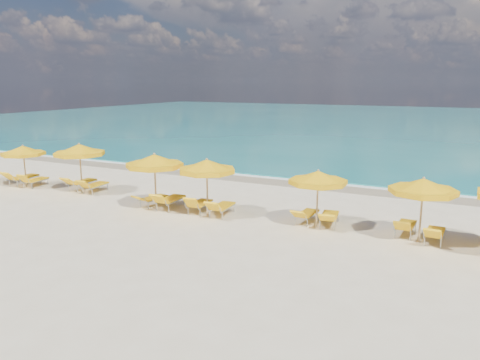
% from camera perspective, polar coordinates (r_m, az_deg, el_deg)
% --- Properties ---
extents(ground_plane, '(120.00, 120.00, 0.00)m').
position_cam_1_polar(ground_plane, '(18.82, -2.03, -4.43)').
color(ground_plane, beige).
extents(ocean, '(120.00, 80.00, 0.30)m').
position_cam_1_polar(ocean, '(64.68, 18.69, 6.64)').
color(ocean, '#136C6C').
rests_on(ocean, ground).
extents(wet_sand_band, '(120.00, 2.60, 0.01)m').
position_cam_1_polar(wet_sand_band, '(25.38, 5.91, -0.17)').
color(wet_sand_band, tan).
rests_on(wet_sand_band, ground).
extents(foam_line, '(120.00, 1.20, 0.03)m').
position_cam_1_polar(foam_line, '(26.11, 6.52, 0.16)').
color(foam_line, white).
rests_on(foam_line, ground).
extents(whitecap_near, '(14.00, 0.36, 0.05)m').
position_cam_1_polar(whitecap_near, '(36.36, 2.34, 3.56)').
color(whitecap_near, white).
rests_on(whitecap_near, ground).
extents(whitecap_far, '(18.00, 0.30, 0.05)m').
position_cam_1_polar(whitecap_far, '(40.24, 25.24, 3.24)').
color(whitecap_far, white).
rests_on(whitecap_far, ground).
extents(umbrella_1, '(2.22, 2.22, 2.17)m').
position_cam_1_polar(umbrella_1, '(26.07, -24.93, 3.23)').
color(umbrella_1, tan).
rests_on(umbrella_1, ground).
extents(umbrella_2, '(2.80, 2.80, 2.43)m').
position_cam_1_polar(umbrella_2, '(23.66, -18.99, 3.45)').
color(umbrella_2, tan).
rests_on(umbrella_2, ground).
extents(umbrella_3, '(3.02, 3.02, 2.42)m').
position_cam_1_polar(umbrella_3, '(19.59, -10.38, 2.24)').
color(umbrella_3, tan).
rests_on(umbrella_3, ground).
extents(umbrella_4, '(2.69, 2.69, 2.34)m').
position_cam_1_polar(umbrella_4, '(18.55, -4.07, 1.64)').
color(umbrella_4, tan).
rests_on(umbrella_4, ground).
extents(umbrella_5, '(2.83, 2.83, 2.18)m').
position_cam_1_polar(umbrella_5, '(17.21, 9.49, 0.24)').
color(umbrella_5, tan).
rests_on(umbrella_5, ground).
extents(umbrella_6, '(2.33, 2.33, 2.25)m').
position_cam_1_polar(umbrella_6, '(16.47, 21.44, -0.76)').
color(umbrella_6, tan).
rests_on(umbrella_6, ground).
extents(lounger_1_left, '(0.68, 1.94, 0.88)m').
position_cam_1_polar(lounger_1_left, '(26.91, -24.93, -0.02)').
color(lounger_1_left, '#A5A8AD').
rests_on(lounger_1_left, ground).
extents(lounger_1_right, '(0.75, 1.69, 0.82)m').
position_cam_1_polar(lounger_1_right, '(26.15, -23.67, -0.29)').
color(lounger_1_right, '#A5A8AD').
rests_on(lounger_1_right, ground).
extents(lounger_2_left, '(0.67, 1.90, 0.81)m').
position_cam_1_polar(lounger_2_left, '(24.64, -18.73, -0.57)').
color(lounger_2_left, '#A5A8AD').
rests_on(lounger_2_left, ground).
extents(lounger_2_right, '(0.71, 1.80, 0.80)m').
position_cam_1_polar(lounger_2_right, '(23.81, -17.26, -0.93)').
color(lounger_2_right, '#A5A8AD').
rests_on(lounger_2_right, ground).
extents(lounger_3_left, '(0.87, 1.77, 0.63)m').
position_cam_1_polar(lounger_3_left, '(20.68, -10.53, -2.55)').
color(lounger_3_left, '#A5A8AD').
rests_on(lounger_3_left, ground).
extents(lounger_3_right, '(0.72, 1.94, 0.88)m').
position_cam_1_polar(lounger_3_right, '(20.09, -8.50, -2.79)').
color(lounger_3_right, '#A5A8AD').
rests_on(lounger_3_right, ground).
extents(lounger_4_left, '(0.76, 1.75, 0.85)m').
position_cam_1_polar(lounger_4_left, '(19.38, -4.93, -3.30)').
color(lounger_4_left, '#A5A8AD').
rests_on(lounger_4_left, ground).
extents(lounger_4_right, '(0.72, 1.82, 0.83)m').
position_cam_1_polar(lounger_4_right, '(18.85, -2.23, -3.70)').
color(lounger_4_right, '#A5A8AD').
rests_on(lounger_4_right, ground).
extents(lounger_5_left, '(0.66, 1.71, 0.71)m').
position_cam_1_polar(lounger_5_left, '(18.13, 8.10, -4.51)').
color(lounger_5_left, '#A5A8AD').
rests_on(lounger_5_left, ground).
extents(lounger_5_right, '(0.86, 1.88, 0.75)m').
position_cam_1_polar(lounger_5_right, '(17.86, 10.82, -4.82)').
color(lounger_5_right, '#A5A8AD').
rests_on(lounger_5_right, ground).
extents(lounger_6_left, '(0.63, 1.73, 0.77)m').
position_cam_1_polar(lounger_6_left, '(17.50, 19.52, -5.68)').
color(lounger_6_left, '#A5A8AD').
rests_on(lounger_6_left, ground).
extents(lounger_6_right, '(0.63, 1.69, 0.76)m').
position_cam_1_polar(lounger_6_right, '(17.06, 22.63, -6.39)').
color(lounger_6_right, '#A5A8AD').
rests_on(lounger_6_right, ground).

